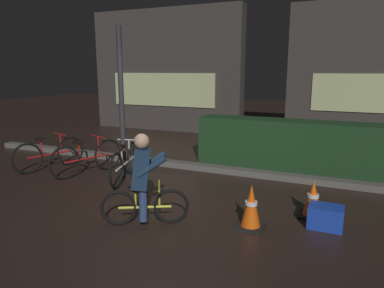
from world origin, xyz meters
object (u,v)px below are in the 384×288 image
at_px(parked_bike_leftmost, 50,154).
at_px(blue_crate, 326,217).
at_px(cyclist, 142,179).
at_px(parked_bike_left_mid, 87,158).
at_px(street_post, 122,104).
at_px(traffic_cone_near, 251,207).
at_px(traffic_cone_far, 313,199).
at_px(parked_bike_center_left, 125,163).

xyz_separation_m(parked_bike_leftmost, blue_crate, (5.49, -0.67, -0.18)).
bearing_deg(cyclist, blue_crate, -8.16).
distance_m(parked_bike_left_mid, blue_crate, 4.58).
bearing_deg(street_post, traffic_cone_near, -24.23).
height_order(parked_bike_leftmost, traffic_cone_far, parked_bike_leftmost).
bearing_deg(parked_bike_left_mid, street_post, -54.86).
bearing_deg(blue_crate, parked_bike_left_mid, 171.19).
height_order(parked_bike_leftmost, parked_bike_left_mid, parked_bike_left_mid).
relative_size(traffic_cone_near, traffic_cone_far, 1.10).
bearing_deg(parked_bike_leftmost, traffic_cone_far, -75.58).
bearing_deg(cyclist, street_post, 101.85).
height_order(parked_bike_left_mid, cyclist, cyclist).
height_order(traffic_cone_far, cyclist, cyclist).
bearing_deg(parked_bike_left_mid, parked_bike_center_left, -72.60).
distance_m(parked_bike_center_left, traffic_cone_near, 2.90).
relative_size(street_post, traffic_cone_far, 5.25).
bearing_deg(parked_bike_leftmost, traffic_cone_near, -84.80).
relative_size(parked_bike_center_left, traffic_cone_near, 2.62).
distance_m(parked_bike_leftmost, traffic_cone_far, 5.31).
xyz_separation_m(parked_bike_left_mid, traffic_cone_far, (4.33, -0.39, -0.08)).
bearing_deg(traffic_cone_near, parked_bike_left_mid, 163.09).
distance_m(parked_bike_center_left, traffic_cone_far, 3.42).
xyz_separation_m(traffic_cone_far, blue_crate, (0.20, -0.31, -0.11)).
relative_size(street_post, blue_crate, 6.47).
bearing_deg(cyclist, parked_bike_leftmost, 125.54).
xyz_separation_m(parked_bike_leftmost, traffic_cone_far, (5.29, -0.36, -0.07)).
xyz_separation_m(traffic_cone_near, cyclist, (-1.36, -0.46, 0.34)).
bearing_deg(parked_bike_center_left, cyclist, -154.72).
relative_size(parked_bike_left_mid, blue_crate, 3.46).
bearing_deg(street_post, blue_crate, -13.35).
height_order(parked_bike_leftmost, cyclist, cyclist).
bearing_deg(blue_crate, cyclist, -159.16).
xyz_separation_m(street_post, cyclist, (1.52, -1.76, -0.79)).
height_order(parked_bike_leftmost, blue_crate, parked_bike_leftmost).
bearing_deg(traffic_cone_far, parked_bike_center_left, 174.09).
distance_m(traffic_cone_near, traffic_cone_far, 1.00).
relative_size(blue_crate, cyclist, 0.35).
height_order(street_post, parked_bike_left_mid, street_post).
height_order(traffic_cone_near, cyclist, cyclist).
distance_m(traffic_cone_near, blue_crate, 1.00).
bearing_deg(parked_bike_left_mid, traffic_cone_far, -75.29).
bearing_deg(blue_crate, traffic_cone_far, 122.59).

